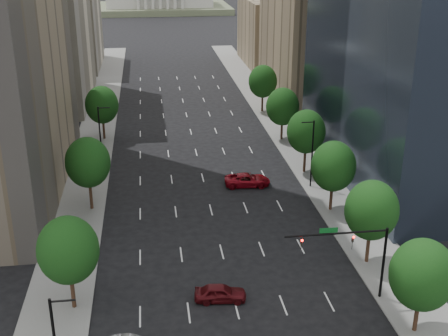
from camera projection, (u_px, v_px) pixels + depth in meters
name	position (u px, v px, depth m)	size (l,w,h in m)	color
sidewalk_left	(85.00, 183.00, 76.48)	(6.00, 200.00, 0.15)	slate
sidewalk_right	(315.00, 171.00, 80.28)	(6.00, 200.00, 0.15)	slate
midrise_cream_left	(45.00, 10.00, 108.48)	(14.00, 30.00, 35.00)	beige
filler_left	(69.00, 30.00, 142.02)	(14.00, 26.00, 18.00)	beige
parking_tan_right	(310.00, 21.00, 112.78)	(14.00, 30.00, 30.00)	#8C7759
filler_right	(273.00, 32.00, 145.76)	(14.00, 26.00, 16.00)	#8C7759
tree_right_0	(422.00, 275.00, 45.90)	(5.20, 5.20, 8.39)	#382316
tree_right_1	(372.00, 210.00, 55.90)	(5.20, 5.20, 8.75)	#382316
tree_right_2	(333.00, 166.00, 67.00)	(5.20, 5.20, 8.61)	#382316
tree_right_3	(306.00, 132.00, 77.95)	(5.20, 5.20, 8.89)	#382316
tree_right_4	(283.00, 107.00, 91.00)	(5.20, 5.20, 8.46)	#382316
tree_right_5	(263.00, 81.00, 105.64)	(5.20, 5.20, 8.75)	#382316
tree_left_0	(68.00, 250.00, 48.77)	(5.20, 5.20, 8.75)	#382316
tree_left_1	(88.00, 163.00, 67.12)	(5.20, 5.20, 8.97)	#382316
tree_left_2	(102.00, 105.00, 91.17)	(5.20, 5.20, 8.68)	#382316
streetlight_rn	(312.00, 152.00, 73.66)	(1.70, 0.20, 9.00)	black
streetlight_ln	(101.00, 136.00, 79.57)	(1.70, 0.20, 9.00)	black
traffic_signal	(358.00, 249.00, 50.15)	(9.12, 0.40, 7.38)	black
foothills	(185.00, 8.00, 593.47)	(720.00, 413.00, 263.00)	olive
car_maroon	(220.00, 293.00, 51.67)	(1.85, 4.59, 1.56)	#4B0C10
car_red_far	(247.00, 180.00, 75.58)	(2.72, 5.91, 1.64)	maroon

